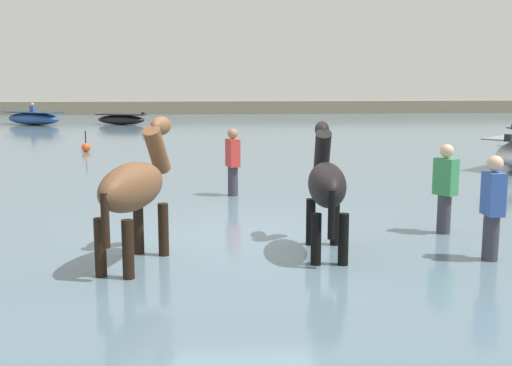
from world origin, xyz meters
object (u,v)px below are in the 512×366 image
object	(u,v)px
horse_lead_bay	(135,190)
person_wading_close	(233,167)
person_spectator_far	(492,216)
channel_buoy	(86,147)
horse_trailing_black	(326,187)
person_onlooker_left	(445,196)
boat_far_inshore	(33,118)
boat_far_offshore	(121,119)

from	to	relation	value
horse_lead_bay	person_wading_close	distance (m)	4.87
person_spectator_far	channel_buoy	size ratio (longest dim) A/B	2.42
person_spectator_far	person_wading_close	size ratio (longest dim) A/B	1.00
horse_trailing_black	person_onlooker_left	bearing A→B (deg)	24.78
horse_lead_bay	boat_far_inshore	xyz separation A→B (m)	(-7.80, 26.65, -0.58)
boat_far_offshore	channel_buoy	distance (m)	13.46
person_onlooker_left	channel_buoy	size ratio (longest dim) A/B	2.42
boat_far_inshore	person_wading_close	bearing A→B (deg)	-67.19
person_wading_close	channel_buoy	xyz separation A→B (m)	(-4.26, 8.36, -0.41)
horse_lead_bay	channel_buoy	xyz separation A→B (m)	(-2.80, 12.99, -0.77)
person_spectator_far	channel_buoy	bearing A→B (deg)	118.58
boat_far_offshore	person_onlooker_left	xyz separation A→B (m)	(7.61, -25.26, 0.30)
boat_far_offshore	channel_buoy	bearing A→B (deg)	-88.21
boat_far_inshore	person_onlooker_left	bearing A→B (deg)	-64.41
boat_far_inshore	channel_buoy	bearing A→B (deg)	-69.89
person_onlooker_left	person_wading_close	world-z (taller)	same
person_spectator_far	person_onlooker_left	bearing A→B (deg)	91.13
boat_far_offshore	person_onlooker_left	world-z (taller)	person_onlooker_left
boat_far_inshore	person_spectator_far	bearing A→B (deg)	-65.58
horse_trailing_black	person_onlooker_left	size ratio (longest dim) A/B	1.22
person_wading_close	person_onlooker_left	bearing A→B (deg)	-49.60
person_spectator_far	horse_lead_bay	bearing A→B (deg)	176.54
horse_lead_bay	boat_far_offshore	size ratio (longest dim) A/B	0.73
horse_lead_bay	boat_far_offshore	world-z (taller)	horse_lead_bay
boat_far_inshore	person_wading_close	distance (m)	23.88
horse_trailing_black	person_spectator_far	size ratio (longest dim) A/B	1.22
horse_lead_bay	person_wading_close	size ratio (longest dim) A/B	1.27
boat_far_offshore	person_spectator_far	xyz separation A→B (m)	(7.64, -26.71, 0.30)
horse_lead_bay	boat_far_inshore	bearing A→B (deg)	106.32
horse_lead_bay	horse_trailing_black	world-z (taller)	horse_lead_bay
horse_lead_bay	person_spectator_far	bearing A→B (deg)	-3.46
boat_far_inshore	boat_far_offshore	world-z (taller)	boat_far_inshore
boat_far_offshore	person_spectator_far	size ratio (longest dim) A/B	1.74
horse_lead_bay	person_spectator_far	xyz separation A→B (m)	(4.42, -0.27, -0.36)
person_onlooker_left	horse_trailing_black	bearing A→B (deg)	-155.22
person_spectator_far	person_wading_close	bearing A→B (deg)	121.17
horse_lead_bay	boat_far_inshore	distance (m)	27.77
channel_buoy	person_spectator_far	bearing A→B (deg)	-61.42
horse_trailing_black	boat_far_offshore	xyz separation A→B (m)	(-5.64, 26.17, -0.60)
horse_trailing_black	person_wading_close	distance (m)	4.47
horse_lead_bay	person_onlooker_left	bearing A→B (deg)	15.09
boat_far_inshore	horse_trailing_black	bearing A→B (deg)	-68.81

